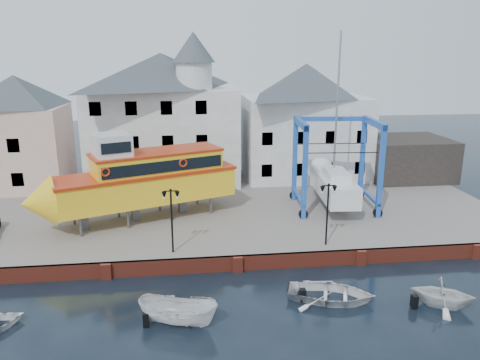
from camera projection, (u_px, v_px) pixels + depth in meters
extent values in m
plane|color=black|center=(238.00, 271.00, 29.29)|extent=(140.00, 140.00, 0.00)
cube|color=#6D645D|center=(223.00, 208.00, 39.69)|extent=(44.00, 22.00, 1.00)
cube|color=maroon|center=(237.00, 263.00, 29.28)|extent=(44.00, 0.25, 1.00)
cube|color=maroon|center=(106.00, 271.00, 28.18)|extent=(0.60, 0.36, 1.00)
cube|color=maroon|center=(238.00, 264.00, 29.11)|extent=(0.60, 0.36, 1.00)
cube|color=maroon|center=(361.00, 258.00, 30.05)|extent=(0.60, 0.36, 1.00)
cube|color=maroon|center=(477.00, 251.00, 30.99)|extent=(0.60, 0.36, 1.00)
cube|color=#D0A69C|center=(22.00, 147.00, 43.16)|extent=(8.00, 7.00, 7.50)
pyramid|color=#39414A|center=(14.00, 91.00, 41.79)|extent=(8.00, 7.00, 2.80)
cube|color=black|center=(18.00, 180.00, 40.47)|extent=(1.00, 0.08, 1.20)
cube|color=black|center=(13.00, 146.00, 39.68)|extent=(1.00, 0.08, 1.20)
cube|color=#BABABA|center=(164.00, 136.00, 44.96)|extent=(14.00, 8.00, 9.00)
pyramid|color=#39414A|center=(161.00, 71.00, 43.34)|extent=(14.00, 8.00, 3.20)
cube|color=black|center=(101.00, 177.00, 41.29)|extent=(1.00, 0.08, 1.20)
cube|color=black|center=(135.00, 176.00, 41.64)|extent=(1.00, 0.08, 1.20)
cube|color=black|center=(169.00, 175.00, 41.99)|extent=(1.00, 0.08, 1.20)
cube|color=black|center=(203.00, 174.00, 42.35)|extent=(1.00, 0.08, 1.20)
cube|color=black|center=(98.00, 144.00, 40.50)|extent=(1.00, 0.08, 1.20)
cube|color=black|center=(133.00, 143.00, 40.85)|extent=(1.00, 0.08, 1.20)
cube|color=black|center=(168.00, 142.00, 41.20)|extent=(1.00, 0.08, 1.20)
cube|color=black|center=(202.00, 141.00, 41.55)|extent=(1.00, 0.08, 1.20)
cube|color=black|center=(95.00, 109.00, 39.70)|extent=(1.00, 0.08, 1.20)
cube|color=black|center=(131.00, 108.00, 40.05)|extent=(1.00, 0.08, 1.20)
cube|color=black|center=(166.00, 108.00, 40.40)|extent=(1.00, 0.08, 1.20)
cube|color=black|center=(201.00, 107.00, 40.75)|extent=(1.00, 0.08, 1.20)
cylinder|color=#BABABA|center=(194.00, 76.00, 41.50)|extent=(3.20, 3.20, 2.40)
cone|color=#39414A|center=(193.00, 47.00, 40.84)|extent=(3.80, 3.80, 2.60)
cube|color=#BABABA|center=(304.00, 137.00, 47.21)|extent=(12.00, 8.00, 8.00)
pyramid|color=#39414A|center=(306.00, 80.00, 45.72)|extent=(12.00, 8.00, 3.20)
cube|color=black|center=(267.00, 171.00, 43.53)|extent=(1.00, 0.08, 1.20)
cube|color=black|center=(298.00, 170.00, 43.88)|extent=(1.00, 0.08, 1.20)
cube|color=black|center=(329.00, 169.00, 44.23)|extent=(1.00, 0.08, 1.20)
cube|color=black|center=(360.00, 168.00, 44.58)|extent=(1.00, 0.08, 1.20)
cube|color=black|center=(267.00, 139.00, 42.73)|extent=(1.00, 0.08, 1.20)
cube|color=black|center=(299.00, 138.00, 43.08)|extent=(1.00, 0.08, 1.20)
cube|color=black|center=(331.00, 137.00, 43.43)|extent=(1.00, 0.08, 1.20)
cube|color=black|center=(362.00, 137.00, 43.78)|extent=(1.00, 0.08, 1.20)
cube|color=black|center=(405.00, 158.00, 46.99)|extent=(8.00, 7.00, 4.00)
cylinder|color=black|center=(172.00, 222.00, 29.18)|extent=(0.12, 0.12, 4.00)
cube|color=black|center=(171.00, 191.00, 28.64)|extent=(0.90, 0.06, 0.06)
sphere|color=black|center=(171.00, 190.00, 28.62)|extent=(0.16, 0.16, 0.16)
cone|color=black|center=(164.00, 195.00, 28.66)|extent=(0.32, 0.32, 0.45)
sphere|color=silver|center=(164.00, 198.00, 28.71)|extent=(0.18, 0.18, 0.18)
cone|color=black|center=(177.00, 195.00, 28.75)|extent=(0.32, 0.32, 0.45)
sphere|color=silver|center=(177.00, 198.00, 28.80)|extent=(0.18, 0.18, 0.18)
cylinder|color=black|center=(327.00, 216.00, 30.35)|extent=(0.12, 0.12, 4.00)
cube|color=black|center=(329.00, 186.00, 29.81)|extent=(0.90, 0.06, 0.06)
sphere|color=black|center=(329.00, 184.00, 29.79)|extent=(0.16, 0.16, 0.16)
cone|color=black|center=(322.00, 190.00, 29.83)|extent=(0.32, 0.32, 0.45)
sphere|color=silver|center=(322.00, 192.00, 29.88)|extent=(0.18, 0.18, 0.18)
cone|color=black|center=(335.00, 189.00, 29.92)|extent=(0.32, 0.32, 0.45)
sphere|color=silver|center=(334.00, 192.00, 29.97)|extent=(0.18, 0.18, 0.18)
cylinder|color=#59595E|center=(81.00, 227.00, 32.06)|extent=(0.26, 0.26, 1.41)
cylinder|color=#59595E|center=(74.00, 215.00, 34.29)|extent=(0.26, 0.26, 1.41)
cylinder|color=#59595E|center=(128.00, 219.00, 33.59)|extent=(0.26, 0.26, 1.41)
cylinder|color=#59595E|center=(118.00, 208.00, 35.82)|extent=(0.26, 0.26, 1.41)
cylinder|color=#59595E|center=(171.00, 211.00, 35.12)|extent=(0.26, 0.26, 1.41)
cylinder|color=#59595E|center=(160.00, 202.00, 37.35)|extent=(0.26, 0.26, 1.41)
cylinder|color=#59595E|center=(211.00, 205.00, 36.64)|extent=(0.26, 0.26, 1.41)
cylinder|color=#59595E|center=(197.00, 196.00, 38.87)|extent=(0.26, 0.26, 1.41)
cube|color=#59595E|center=(84.00, 220.00, 33.39)|extent=(0.70, 0.65, 1.41)
cube|color=#59595E|center=(136.00, 211.00, 35.14)|extent=(0.70, 0.65, 1.41)
cube|color=#59595E|center=(182.00, 204.00, 36.89)|extent=(0.70, 0.65, 1.41)
cube|color=yellow|center=(146.00, 187.00, 35.11)|extent=(13.56, 8.21, 2.07)
cone|color=yellow|center=(37.00, 203.00, 31.58)|extent=(3.25, 4.09, 3.58)
cube|color=#AE2A0B|center=(146.00, 173.00, 34.82)|extent=(13.88, 8.45, 0.21)
cube|color=yellow|center=(157.00, 163.00, 35.08)|extent=(9.93, 6.46, 1.51)
cube|color=black|center=(165.00, 167.00, 33.69)|extent=(8.41, 3.41, 0.85)
cube|color=black|center=(150.00, 158.00, 36.44)|extent=(8.41, 3.41, 0.85)
cube|color=#AE2A0B|center=(157.00, 152.00, 34.86)|extent=(10.14, 6.62, 0.17)
cube|color=silver|center=(112.00, 146.00, 33.12)|extent=(3.18, 3.18, 1.71)
cube|color=black|center=(116.00, 148.00, 32.04)|extent=(1.93, 0.82, 0.75)
torus|color=#AE2A0B|center=(105.00, 172.00, 31.64)|extent=(0.66, 0.37, 0.66)
torus|color=#AE2A0B|center=(183.00, 163.00, 34.26)|extent=(0.66, 0.37, 0.66)
cube|color=#1547A2|center=(305.00, 173.00, 34.75)|extent=(0.38, 0.38, 7.12)
cylinder|color=black|center=(303.00, 214.00, 35.60)|extent=(0.73, 0.31, 0.71)
cube|color=#1547A2|center=(295.00, 159.00, 39.31)|extent=(0.38, 0.38, 7.12)
cylinder|color=black|center=(294.00, 196.00, 40.16)|extent=(0.73, 0.31, 0.71)
cube|color=#1547A2|center=(381.00, 172.00, 35.00)|extent=(0.38, 0.38, 7.12)
cylinder|color=black|center=(378.00, 213.00, 35.85)|extent=(0.73, 0.31, 0.71)
cube|color=#1547A2|center=(362.00, 159.00, 39.55)|extent=(0.38, 0.38, 7.12)
cylinder|color=black|center=(360.00, 195.00, 40.40)|extent=(0.73, 0.31, 0.71)
cube|color=#1547A2|center=(301.00, 123.00, 36.14)|extent=(0.75, 5.10, 0.50)
cube|color=#1547A2|center=(298.00, 196.00, 37.71)|extent=(0.65, 5.09, 0.21)
cube|color=#1547A2|center=(374.00, 123.00, 36.38)|extent=(0.75, 5.10, 0.50)
cube|color=#1547A2|center=(369.00, 195.00, 37.95)|extent=(0.65, 5.09, 0.21)
cube|color=#1547A2|center=(331.00, 119.00, 38.54)|extent=(6.12, 0.83, 0.36)
cube|color=silver|center=(334.00, 186.00, 37.61)|extent=(2.93, 7.79, 1.63)
cone|color=silver|center=(322.00, 172.00, 41.98)|extent=(2.46, 1.81, 2.34)
cube|color=#59595E|center=(333.00, 200.00, 37.92)|extent=(0.39, 1.85, 0.71)
cube|color=silver|center=(336.00, 174.00, 36.83)|extent=(1.86, 3.17, 0.61)
cylinder|color=#99999E|center=(337.00, 106.00, 36.40)|extent=(0.17, 0.17, 11.19)
cube|color=black|center=(342.00, 153.00, 35.01)|extent=(5.50, 0.55, 0.05)
cube|color=black|center=(331.00, 144.00, 38.54)|extent=(5.50, 0.55, 0.05)
imported|color=silver|center=(178.00, 324.00, 23.61)|extent=(4.51, 2.97, 1.63)
imported|color=silver|center=(331.00, 300.00, 25.94)|extent=(5.62, 4.76, 0.99)
imported|color=silver|center=(442.00, 306.00, 25.29)|extent=(4.29, 4.09, 1.76)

